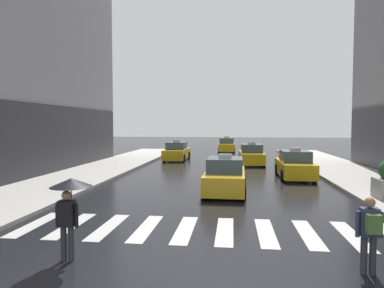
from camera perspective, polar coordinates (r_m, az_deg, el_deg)
The scene contains 9 objects.
ground_plane at distance 7.90m, azimuth 0.24°, elevation -20.41°, with size 160.00×160.00×0.00m, color black.
crosswalk_markings at distance 10.70m, azimuth 2.13°, elevation -13.97°, with size 11.30×2.80×0.01m.
taxi_lead at distance 16.38m, azimuth 5.47°, elevation -5.37°, with size 2.01×4.58×1.80m.
taxi_second at distance 21.55m, azimuth 16.54°, elevation -3.42°, with size 1.94×4.54×1.80m.
taxi_third at distance 27.93m, azimuth 9.75°, elevation -1.84°, with size 2.02×4.58×1.80m.
taxi_fourth at distance 30.85m, azimuth -2.52°, elevation -1.32°, with size 2.01×4.58×1.80m.
taxi_fifth at distance 40.57m, azimuth 5.70°, elevation -0.24°, with size 2.00×4.57×1.80m.
pedestrian_with_umbrella at distance 8.52m, azimuth -19.50°, elevation -8.14°, with size 0.96×0.96×1.94m.
pedestrian_with_backpack at distance 8.34m, azimuth 27.21°, elevation -12.41°, with size 0.55×0.43×1.65m.
Camera 1 is at (0.82, -7.19, 3.17)m, focal length 32.40 mm.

